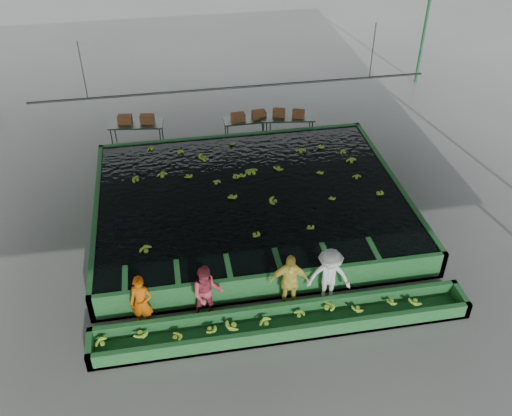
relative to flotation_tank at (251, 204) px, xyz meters
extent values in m
plane|color=slate|center=(0.00, -1.50, -0.45)|extent=(80.00, 80.00, 0.00)
cube|color=gray|center=(0.00, -1.50, 4.55)|extent=(20.00, 22.00, 0.04)
cube|color=black|center=(0.00, 0.00, 0.40)|extent=(9.70, 7.70, 0.00)
cylinder|color=#59605B|center=(0.00, 3.50, 2.55)|extent=(0.08, 0.08, 14.00)
cylinder|color=#59605B|center=(-5.00, 3.50, 3.55)|extent=(0.04, 0.04, 2.00)
cylinder|color=#59605B|center=(5.00, 3.50, 3.55)|extent=(0.04, 0.04, 2.00)
imported|color=#D15605|center=(-3.58, -4.30, 0.38)|extent=(0.70, 0.56, 1.66)
imported|color=#B03849|center=(-1.89, -4.30, 0.42)|extent=(0.86, 0.67, 1.74)
imported|color=#EBD24C|center=(0.31, -4.30, 0.46)|extent=(1.12, 0.60, 1.81)
imported|color=silver|center=(1.41, -4.30, 0.45)|extent=(1.29, 0.93, 1.81)
camera|label=1|loc=(-2.50, -14.99, 11.03)|focal=40.00mm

